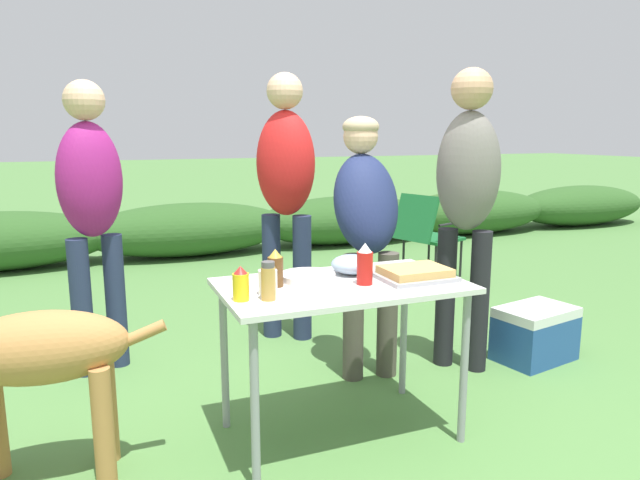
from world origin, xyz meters
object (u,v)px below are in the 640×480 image
food_tray (415,273)px  cooler_box (535,334)px  folding_table (342,299)px  dog (24,357)px  standing_person_with_beanie (91,201)px  standing_person_in_dark_puffer (366,218)px  paper_cup_stack (268,282)px  ketchup_bottle (365,265)px  plate_stack (308,277)px  standing_person_in_navy_coat (286,183)px  camp_chair_green_behind_table (426,231)px  standing_person_in_red_jacket (467,191)px  spice_jar (268,281)px  mustard_bottle (241,284)px  mixing_bowl (352,264)px  beer_bottle (275,269)px

food_tray → cooler_box: food_tray is taller
folding_table → dog: size_ratio=1.04×
folding_table → standing_person_with_beanie: bearing=129.9°
standing_person_in_dark_puffer → cooler_box: size_ratio=2.83×
paper_cup_stack → standing_person_with_beanie: size_ratio=0.06×
folding_table → ketchup_bottle: bearing=-32.8°
plate_stack → standing_person_in_navy_coat: (0.31, 1.24, 0.33)m
paper_cup_stack → camp_chair_green_behind_table: paper_cup_stack is taller
standing_person_in_red_jacket → standing_person_with_beanie: (-2.03, 0.77, -0.05)m
plate_stack → spice_jar: size_ratio=1.61×
mustard_bottle → standing_person_in_dark_puffer: bearing=38.3°
plate_stack → ketchup_bottle: ketchup_bottle is taller
standing_person_in_dark_puffer → standing_person_in_red_jacket: 0.61m
standing_person_with_beanie → mixing_bowl: bearing=-65.2°
beer_bottle → camp_chair_green_behind_table: beer_bottle is taller
standing_person_in_red_jacket → standing_person_with_beanie: standing_person_in_red_jacket is taller
plate_stack → paper_cup_stack: (-0.24, -0.16, 0.04)m
spice_jar → standing_person_in_navy_coat: bearing=68.7°
ketchup_bottle → standing_person_in_red_jacket: standing_person_in_red_jacket is taller
mustard_bottle → standing_person_in_navy_coat: 1.62m
ketchup_bottle → standing_person_with_beanie: 1.71m
beer_bottle → spice_jar: bearing=-115.6°
mixing_bowl → camp_chair_green_behind_table: bearing=50.6°
ketchup_bottle → beer_bottle: bearing=163.2°
plate_stack → standing_person_in_dark_puffer: standing_person_in_dark_puffer is taller
food_tray → paper_cup_stack: paper_cup_stack is taller
mustard_bottle → dog: 0.89m
standing_person_in_dark_puffer → spice_jar: bearing=-129.4°
ketchup_bottle → standing_person_in_red_jacket: size_ratio=0.11×
standing_person_with_beanie → plate_stack: bearing=-72.8°
mustard_bottle → standing_person_with_beanie: (-0.54, 1.32, 0.22)m
mustard_bottle → standing_person_in_dark_puffer: standing_person_in_dark_puffer is taller
plate_stack → mustard_bottle: bearing=-150.7°
standing_person_in_dark_puffer → standing_person_with_beanie: 1.58m
standing_person_in_navy_coat → spice_jar: bearing=-75.9°
folding_table → standing_person_in_dark_puffer: bearing=55.5°
mixing_bowl → standing_person_in_red_jacket: standing_person_in_red_jacket is taller
standing_person_with_beanie → cooler_box: 2.80m
mustard_bottle → ketchup_bottle: ketchup_bottle is taller
folding_table → food_tray: bearing=-9.8°
mixing_bowl → mustard_bottle: (-0.61, -0.24, 0.02)m
folding_table → standing_person_in_dark_puffer: standing_person_in_dark_puffer is taller
plate_stack → paper_cup_stack: paper_cup_stack is taller
paper_cup_stack → food_tray: bearing=-0.6°
mixing_bowl → cooler_box: (1.38, 0.23, -0.62)m
food_tray → camp_chair_green_behind_table: size_ratio=0.40×
paper_cup_stack → spice_jar: size_ratio=0.66×
standing_person_in_navy_coat → dog: bearing=-105.4°
food_tray → camp_chair_green_behind_table: camp_chair_green_behind_table is taller
standing_person_in_dark_puffer → standing_person_in_red_jacket: bearing=-10.0°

